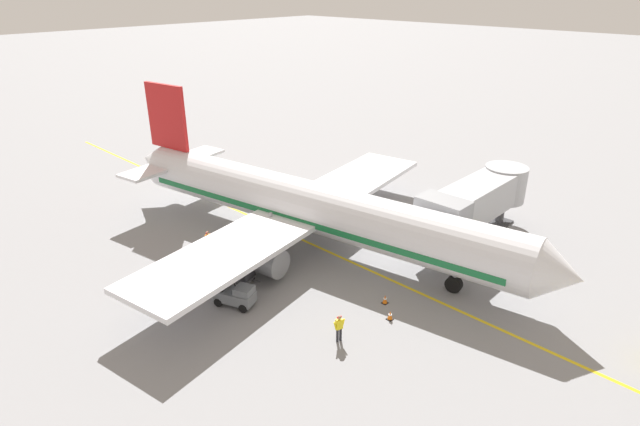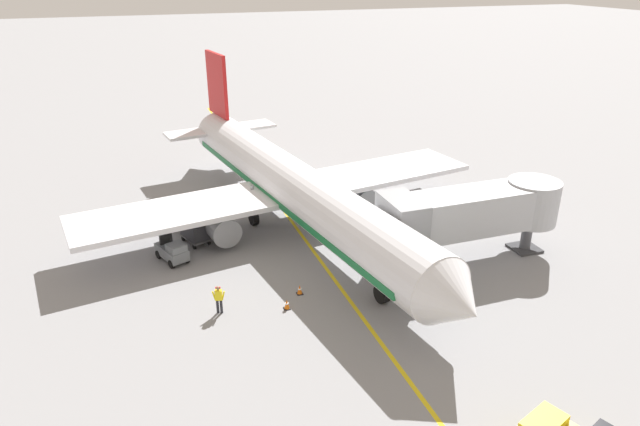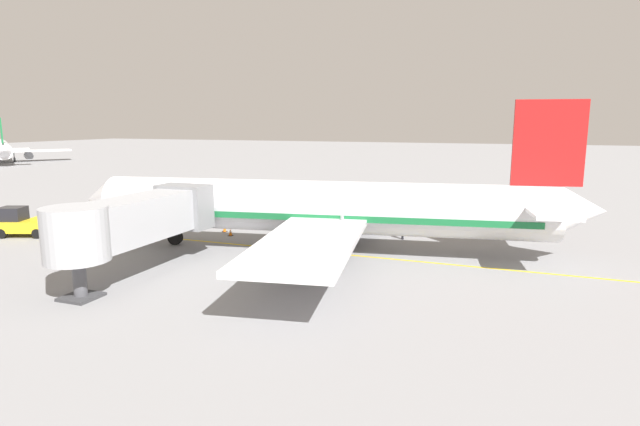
{
  "view_description": "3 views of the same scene",
  "coord_description": "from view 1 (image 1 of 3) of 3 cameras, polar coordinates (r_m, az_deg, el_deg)",
  "views": [
    {
      "loc": [
        24.91,
        24.38,
        18.44
      ],
      "look_at": [
        1.51,
        2.0,
        3.83
      ],
      "focal_mm": 29.02,
      "sensor_mm": 36.0,
      "label": 1
    },
    {
      "loc": [
        10.78,
        35.55,
        17.63
      ],
      "look_at": [
        -0.45,
        3.79,
        2.75
      ],
      "focal_mm": 31.66,
      "sensor_mm": 36.0,
      "label": 2
    },
    {
      "loc": [
        -33.28,
        -12.69,
        9.22
      ],
      "look_at": [
        -1.71,
        -0.89,
        3.19
      ],
      "focal_mm": 28.62,
      "sensor_mm": 36.0,
      "label": 3
    }
  ],
  "objects": [
    {
      "name": "safety_cone_nose_left",
      "position": [
        31.54,
        7.74,
        -11.11
      ],
      "size": [
        0.36,
        0.36,
        0.59
      ],
      "color": "black",
      "rests_on": "ground"
    },
    {
      "name": "baggage_cart_second_in_train",
      "position": [
        36.64,
        -12.39,
        -4.86
      ],
      "size": [
        1.97,
        2.96,
        1.58
      ],
      "color": "#4C4C51",
      "rests_on": "ground"
    },
    {
      "name": "gate_lead_in_line",
      "position": [
        39.43,
        -0.58,
        -3.6
      ],
      "size": [
        0.24,
        80.0,
        0.01
      ],
      "primitive_type": "cube",
      "color": "gold",
      "rests_on": "ground"
    },
    {
      "name": "baggage_tug_lead",
      "position": [
        32.69,
        -9.25,
        -8.92
      ],
      "size": [
        2.05,
        2.77,
        1.62
      ],
      "color": "slate",
      "rests_on": "ground"
    },
    {
      "name": "baggage_cart_front",
      "position": [
        34.92,
        -9.16,
        -6.12
      ],
      "size": [
        1.97,
        2.96,
        1.58
      ],
      "color": "#4C4C51",
      "rests_on": "ground"
    },
    {
      "name": "ground_crew_loader",
      "position": [
        38.97,
        -12.26,
        -2.99
      ],
      "size": [
        0.7,
        0.36,
        1.69
      ],
      "color": "#232328",
      "rests_on": "ground"
    },
    {
      "name": "jet_bridge",
      "position": [
        40.48,
        16.95,
        1.44
      ],
      "size": [
        12.14,
        3.5,
        4.98
      ],
      "color": "#A8AAAF",
      "rests_on": "ground"
    },
    {
      "name": "safety_cone_nose_right",
      "position": [
        32.9,
        7.18,
        -9.42
      ],
      "size": [
        0.36,
        0.36,
        0.59
      ],
      "color": "black",
      "rests_on": "ground"
    },
    {
      "name": "parked_airliner",
      "position": [
        38.14,
        -1.26,
        0.7
      ],
      "size": [
        30.45,
        37.25,
        10.63
      ],
      "color": "silver",
      "rests_on": "ground"
    },
    {
      "name": "ground_crew_wing_walker",
      "position": [
        29.26,
        2.12,
        -12.44
      ],
      "size": [
        0.72,
        0.34,
        1.69
      ],
      "color": "#232328",
      "rests_on": "ground"
    },
    {
      "name": "ground_plane",
      "position": [
        39.43,
        -0.58,
        -3.6
      ],
      "size": [
        400.0,
        400.0,
        0.0
      ],
      "primitive_type": "plane",
      "color": "gray"
    }
  ]
}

